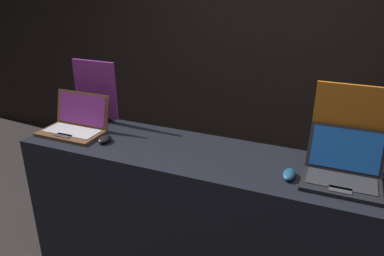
# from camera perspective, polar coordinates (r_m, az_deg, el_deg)

# --- Properties ---
(wall_back) EXTENTS (8.00, 0.05, 2.80)m
(wall_back) POSITION_cam_1_polar(r_m,az_deg,el_deg) (3.63, 11.21, 14.39)
(wall_back) COLOR black
(wall_back) RESTS_ON ground_plane
(display_counter) EXTENTS (2.10, 0.55, 0.93)m
(display_counter) POSITION_cam_1_polar(r_m,az_deg,el_deg) (2.41, 0.20, -13.70)
(display_counter) COLOR black
(display_counter) RESTS_ON ground_plane
(laptop_front) EXTENTS (0.40, 0.28, 0.24)m
(laptop_front) POSITION_cam_1_polar(r_m,az_deg,el_deg) (2.53, -17.37, 0.63)
(laptop_front) COLOR brown
(laptop_front) RESTS_ON display_counter
(mouse_front) EXTENTS (0.07, 0.11, 0.04)m
(mouse_front) POSITION_cam_1_polar(r_m,az_deg,el_deg) (2.35, -13.14, -1.70)
(mouse_front) COLOR black
(mouse_front) RESTS_ON display_counter
(promo_stand_front) EXTENTS (0.33, 0.07, 0.42)m
(promo_stand_front) POSITION_cam_1_polar(r_m,az_deg,el_deg) (2.66, -14.47, 5.27)
(promo_stand_front) COLOR black
(promo_stand_front) RESTS_ON display_counter
(laptop_back) EXTENTS (0.37, 0.32, 0.24)m
(laptop_back) POSITION_cam_1_polar(r_m,az_deg,el_deg) (2.00, 21.99, -6.03)
(laptop_back) COLOR black
(laptop_back) RESTS_ON display_counter
(mouse_back) EXTENTS (0.06, 0.12, 0.04)m
(mouse_back) POSITION_cam_1_polar(r_m,az_deg,el_deg) (1.96, 14.60, -6.85)
(mouse_back) COLOR navy
(mouse_back) RESTS_ON display_counter
(promo_stand_back) EXTENTS (0.37, 0.07, 0.45)m
(promo_stand_back) POSITION_cam_1_polar(r_m,az_deg,el_deg) (2.08, 22.81, -0.16)
(promo_stand_back) COLOR black
(promo_stand_back) RESTS_ON display_counter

